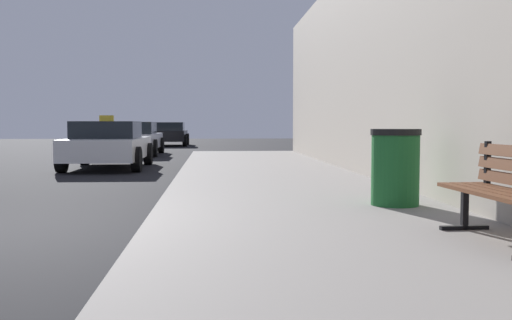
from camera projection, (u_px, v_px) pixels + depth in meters
name	position (u px, v px, depth m)	size (l,w,h in m)	color
sidewalk	(326.00, 226.00, 6.42)	(4.00, 32.00, 0.15)	gray
bench	(510.00, 186.00, 5.14)	(0.56, 1.58, 0.89)	brown
trash_bin	(395.00, 167.00, 7.54)	(0.65, 0.65, 0.99)	#195926
car_white	(108.00, 145.00, 15.59)	(2.05, 4.10, 1.43)	white
car_silver	(134.00, 138.00, 22.19)	(1.97, 4.50, 1.27)	#B7B7BF
car_black	(170.00, 134.00, 31.45)	(1.94, 4.14, 1.27)	black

